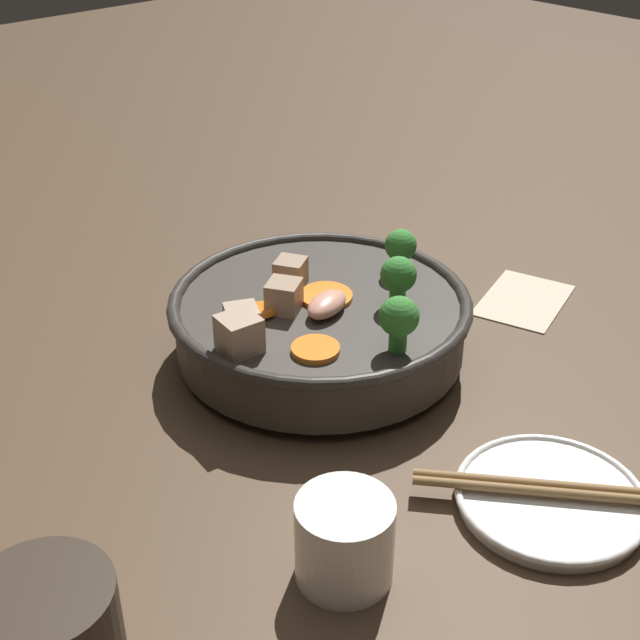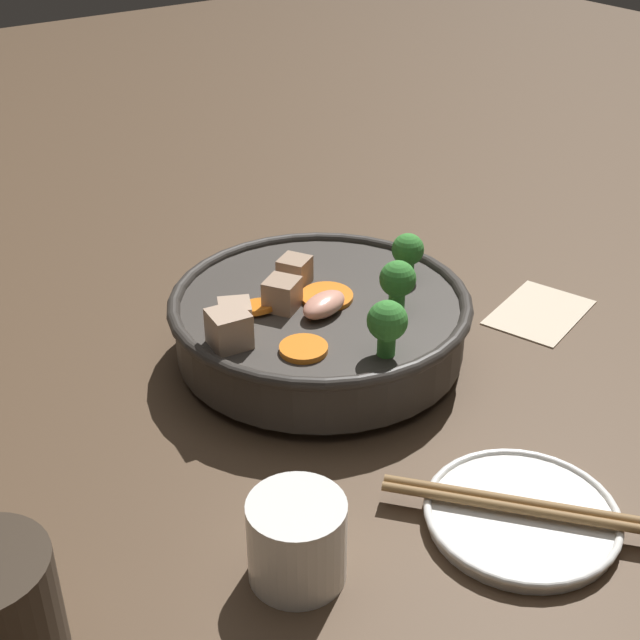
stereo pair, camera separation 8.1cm
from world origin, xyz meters
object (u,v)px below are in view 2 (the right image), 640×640
at_px(side_saucer, 522,516).
at_px(chopsticks_pair, 523,506).
at_px(stirfry_bowl, 320,319).
at_px(tea_cup, 297,539).

bearing_deg(side_saucer, chopsticks_pair, 180.00).
height_order(stirfry_bowl, chopsticks_pair, stirfry_bowl).
relative_size(stirfry_bowl, tea_cup, 4.14).
bearing_deg(tea_cup, stirfry_bowl, -128.82).
relative_size(stirfry_bowl, chopsticks_pair, 1.67).
height_order(tea_cup, chopsticks_pair, tea_cup).
bearing_deg(tea_cup, side_saucer, 161.28).
distance_m(side_saucer, tea_cup, 0.17).
xyz_separation_m(stirfry_bowl, chopsticks_pair, (0.01, 0.26, -0.03)).
relative_size(side_saucer, chopsticks_pair, 0.86).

